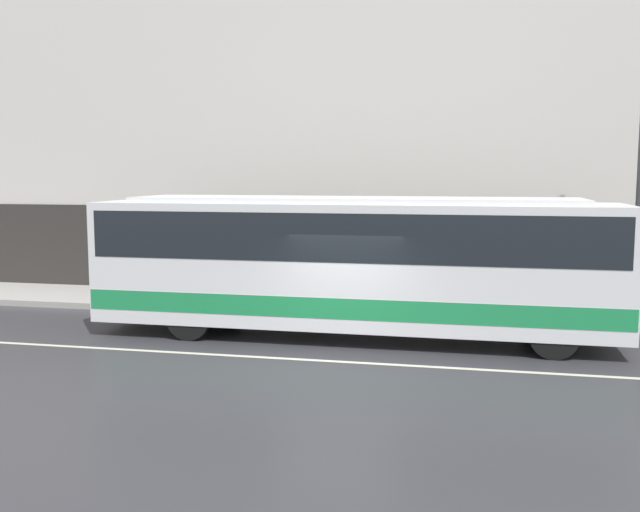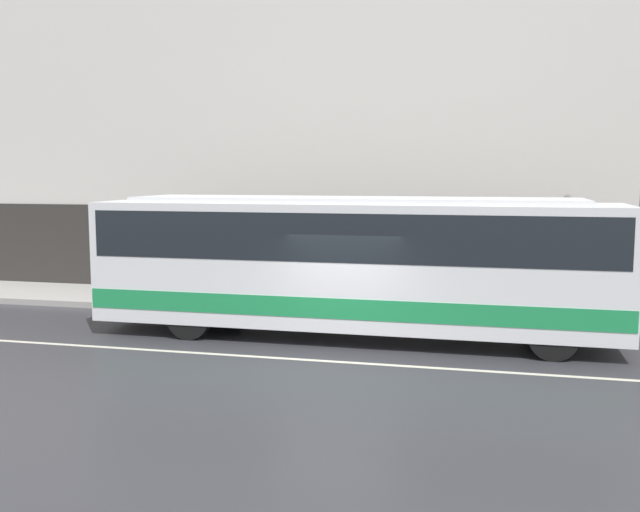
{
  "view_description": "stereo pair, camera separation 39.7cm",
  "coord_description": "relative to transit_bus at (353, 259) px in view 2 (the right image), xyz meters",
  "views": [
    {
      "loc": [
        2.67,
        -13.91,
        3.82
      ],
      "look_at": [
        -0.83,
        2.29,
        1.89
      ],
      "focal_mm": 40.0,
      "sensor_mm": 36.0,
      "label": 1
    },
    {
      "loc": [
        3.06,
        -13.82,
        3.82
      ],
      "look_at": [
        -0.83,
        2.29,
        1.89
      ],
      "focal_mm": 40.0,
      "sensor_mm": 36.0,
      "label": 2
    }
  ],
  "objects": [
    {
      "name": "ground_plane",
      "position": [
        0.05,
        -2.29,
        -1.84
      ],
      "size": [
        60.0,
        60.0,
        0.0
      ],
      "primitive_type": "plane",
      "color": "#333338"
    },
    {
      "name": "pedestrian_waiting",
      "position": [
        -4.73,
        2.24,
        -0.83
      ],
      "size": [
        0.36,
        0.36,
        1.78
      ],
      "color": "#333338",
      "rests_on": "sidewalk"
    },
    {
      "name": "lane_stripe",
      "position": [
        0.05,
        -2.29,
        -1.84
      ],
      "size": [
        54.0,
        0.14,
        0.01
      ],
      "color": "beige",
      "rests_on": "ground_plane"
    },
    {
      "name": "transit_bus",
      "position": [
        0.0,
        0.0,
        0.0
      ],
      "size": [
        12.03,
        2.58,
        3.26
      ],
      "color": "white",
      "rests_on": "ground_plane"
    },
    {
      "name": "sidewalk",
      "position": [
        0.05,
        3.22,
        -1.75
      ],
      "size": [
        60.0,
        3.02,
        0.17
      ],
      "color": "#A09E99",
      "rests_on": "ground_plane"
    },
    {
      "name": "building_facade",
      "position": [
        0.05,
        4.87,
        3.75
      ],
      "size": [
        60.0,
        0.35,
        11.59
      ],
      "color": "silver",
      "rests_on": "ground_plane"
    }
  ]
}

